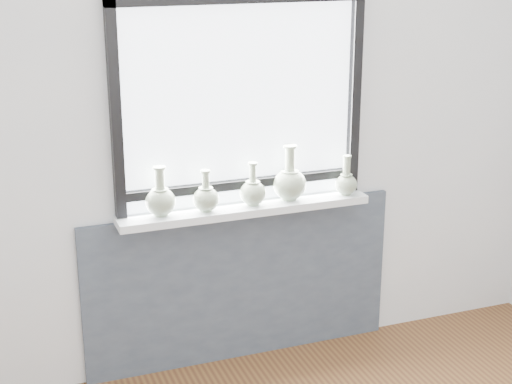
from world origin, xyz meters
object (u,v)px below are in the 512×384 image
object	(u,v)px
windowsill	(245,209)
vase_d	(290,182)
vase_e	(346,182)
vase_a	(160,199)
vase_b	(206,198)
vase_c	(253,191)

from	to	relation	value
windowsill	vase_d	world-z (taller)	vase_d
windowsill	vase_e	xyz separation A→B (m)	(0.56, -0.02, 0.09)
windowsill	vase_a	size ratio (longest dim) A/B	5.31
vase_a	vase_d	distance (m)	0.69
vase_d	windowsill	bearing A→B (deg)	-177.90
vase_b	vase_e	size ratio (longest dim) A/B	0.99
windowsill	vase_c	size ratio (longest dim) A/B	5.90
vase_c	vase_b	bearing A→B (deg)	-178.45
vase_c	vase_e	xyz separation A→B (m)	(0.52, -0.02, -0.00)
windowsill	vase_e	bearing A→B (deg)	-2.23
windowsill	vase_c	bearing A→B (deg)	-7.66
windowsill	vase_e	size ratio (longest dim) A/B	6.16
vase_b	vase_c	distance (m)	0.25
vase_a	vase_c	size ratio (longest dim) A/B	1.11
vase_b	vase_d	world-z (taller)	vase_d
vase_a	vase_e	bearing A→B (deg)	-1.48
vase_b	windowsill	bearing A→B (deg)	3.32
vase_e	vase_d	bearing A→B (deg)	174.31
windowsill	vase_b	size ratio (longest dim) A/B	6.24
vase_e	vase_a	bearing A→B (deg)	178.52
vase_d	vase_e	size ratio (longest dim) A/B	1.35
windowsill	vase_c	xyz separation A→B (m)	(0.04, -0.01, 0.09)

